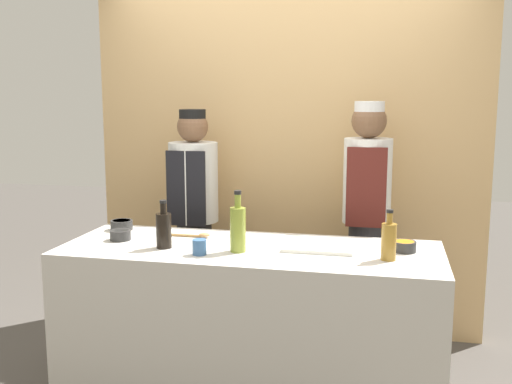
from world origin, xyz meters
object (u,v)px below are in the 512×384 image
(sauce_bowl_green, at_px, (120,235))
(sauce_bowl_orange, at_px, (404,246))
(bottle_soy, at_px, (164,229))
(bottle_oil, at_px, (238,228))
(wooden_spoon, at_px, (194,235))
(bottle_vinegar, at_px, (389,240))
(cup_blue, at_px, (199,247))
(chef_right, at_px, (366,216))
(sauce_bowl_red, at_px, (122,225))
(cutting_board, at_px, (318,248))
(chef_left, at_px, (194,216))

(sauce_bowl_green, height_order, sauce_bowl_orange, sauce_bowl_green)
(bottle_soy, relative_size, bottle_oil, 0.80)
(bottle_oil, xyz_separation_m, wooden_spoon, (-0.32, 0.25, -0.11))
(bottle_vinegar, height_order, cup_blue, bottle_vinegar)
(wooden_spoon, relative_size, chef_right, 0.17)
(sauce_bowl_green, distance_m, sauce_bowl_red, 0.26)
(sauce_bowl_green, distance_m, cutting_board, 1.13)
(sauce_bowl_green, bearing_deg, wooden_spoon, 22.05)
(chef_right, bearing_deg, bottle_soy, -138.58)
(sauce_bowl_orange, bearing_deg, chef_right, 107.60)
(bottle_vinegar, bearing_deg, chef_right, 99.17)
(bottle_vinegar, relative_size, chef_left, 0.16)
(sauce_bowl_green, bearing_deg, chef_right, 31.08)
(chef_right, bearing_deg, sauce_bowl_orange, -72.40)
(wooden_spoon, distance_m, chef_right, 1.16)
(sauce_bowl_green, height_order, wooden_spoon, sauce_bowl_green)
(bottle_oil, distance_m, chef_left, 1.07)
(bottle_soy, xyz_separation_m, cup_blue, (0.23, -0.09, -0.06))
(sauce_bowl_green, height_order, cup_blue, cup_blue)
(sauce_bowl_green, xyz_separation_m, cutting_board, (1.12, 0.03, -0.02))
(sauce_bowl_green, bearing_deg, cup_blue, -20.22)
(sauce_bowl_orange, relative_size, chef_right, 0.07)
(cutting_board, relative_size, cup_blue, 4.65)
(sauce_bowl_orange, xyz_separation_m, chef_left, (-1.40, 0.71, -0.05))
(sauce_bowl_orange, height_order, bottle_oil, bottle_oil)
(sauce_bowl_orange, height_order, wooden_spoon, sauce_bowl_orange)
(cutting_board, xyz_separation_m, wooden_spoon, (-0.74, 0.13, 0.00))
(sauce_bowl_orange, height_order, sauce_bowl_red, sauce_bowl_red)
(chef_right, bearing_deg, bottle_oil, -124.84)
(bottle_oil, distance_m, wooden_spoon, 0.43)
(wooden_spoon, bearing_deg, chef_right, 34.36)
(cutting_board, distance_m, bottle_vinegar, 0.39)
(sauce_bowl_green, distance_m, cup_blue, 0.57)
(bottle_soy, bearing_deg, cutting_board, 9.52)
(bottle_oil, bearing_deg, chef_right, 55.16)
(bottle_oil, height_order, bottle_vinegar, bottle_oil)
(sauce_bowl_green, bearing_deg, chef_left, 78.19)
(cutting_board, relative_size, bottle_vinegar, 1.46)
(cutting_board, bearing_deg, wooden_spoon, 170.27)
(bottle_soy, bearing_deg, bottle_vinegar, 0.94)
(sauce_bowl_green, xyz_separation_m, bottle_oil, (0.71, -0.09, 0.10))
(bottle_vinegar, xyz_separation_m, wooden_spoon, (-1.10, 0.24, -0.09))
(sauce_bowl_green, relative_size, bottle_soy, 0.45)
(wooden_spoon, xyz_separation_m, chef_right, (0.95, 0.65, 0.02))
(bottle_vinegar, bearing_deg, chef_left, 145.81)
(sauce_bowl_red, height_order, chef_left, chef_left)
(sauce_bowl_green, height_order, chef_right, chef_right)
(sauce_bowl_green, distance_m, wooden_spoon, 0.42)
(bottle_oil, xyz_separation_m, cup_blue, (-0.18, -0.10, -0.09))
(bottle_oil, distance_m, cup_blue, 0.22)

